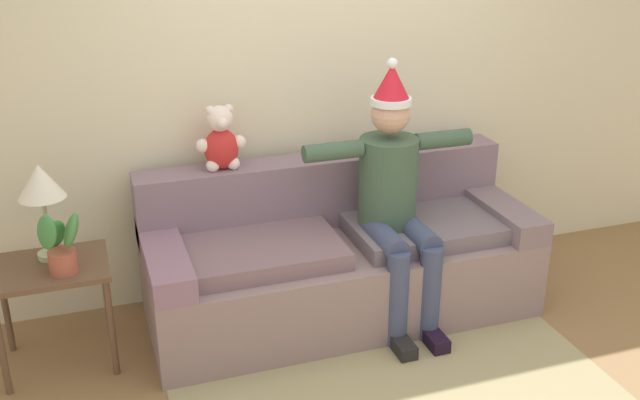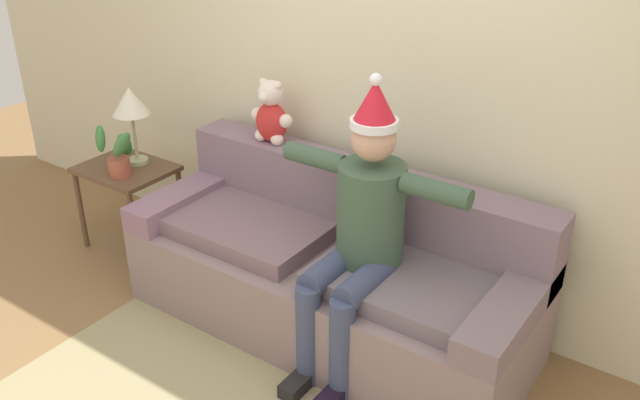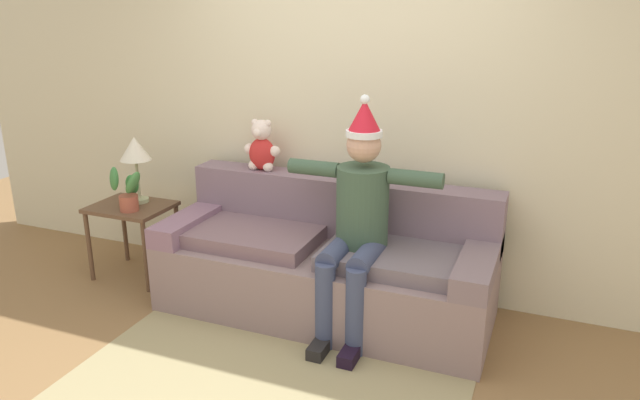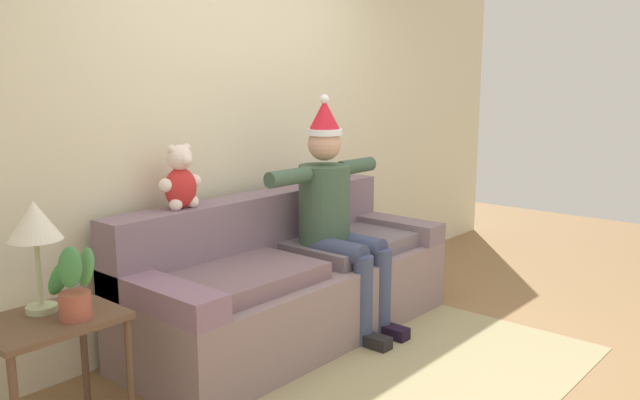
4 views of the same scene
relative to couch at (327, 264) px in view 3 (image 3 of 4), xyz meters
The scene contains 9 objects.
ground_plane 1.09m from the couch, 90.00° to the right, with size 10.00×10.00×0.00m, color olive.
back_wall 1.13m from the couch, 90.00° to the left, with size 7.00×0.10×2.70m, color beige.
couch is the anchor object (origin of this frame).
person_seated 0.55m from the couch, 31.47° to the right, with size 1.02×0.77×1.55m.
teddy_bear 0.99m from the couch, 156.67° to the left, with size 0.29×0.17×0.38m.
side_table 1.63m from the couch, behind, with size 0.60×0.47×0.59m.
table_lamp 1.73m from the couch, behind, with size 0.24×0.24×0.52m.
potted_plant 1.60m from the couch, behind, with size 0.24×0.28×0.36m.
area_rug 1.10m from the couch, 90.00° to the right, with size 2.25×1.31×0.01m, color tan.
Camera 3 is at (1.39, -2.54, 2.07)m, focal length 33.55 mm.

